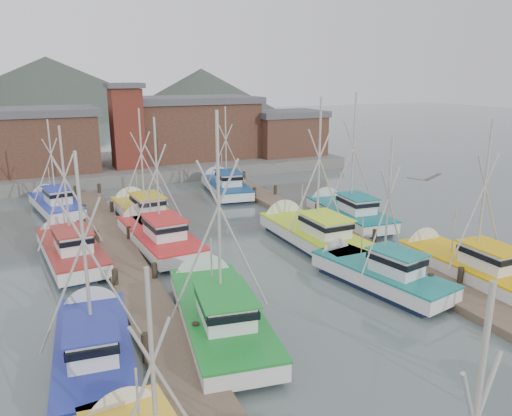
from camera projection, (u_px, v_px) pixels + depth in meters
name	position (u px, v px, depth m)	size (l,w,h in m)	color
ground	(303.00, 302.00, 24.03)	(260.00, 260.00, 0.00)	#445250
dock_left	(140.00, 291.00, 24.74)	(2.30, 46.00, 1.50)	#4F3B30
dock_right	(370.00, 251.00, 30.32)	(2.30, 46.00, 1.50)	#4F3B30
quay	(141.00, 165.00, 56.39)	(44.00, 16.00, 1.20)	slate
shed_left	(32.00, 140.00, 49.27)	(12.72, 8.48, 6.20)	brown
shed_center	(191.00, 127.00, 57.72)	(14.84, 9.54, 6.90)	brown
shed_right	(287.00, 132.00, 59.69)	(8.48, 6.36, 5.20)	brown
lookout_tower	(127.00, 125.00, 50.79)	(3.60, 3.60, 8.50)	maroon
distant_hills	(20.00, 117.00, 126.69)	(175.00, 140.00, 42.00)	#414C40
boat_4	(217.00, 310.00, 21.75)	(4.54, 10.37, 10.26)	#101B36
boat_5	(373.00, 272.00, 25.89)	(4.08, 8.60, 8.45)	#101B36
boat_6	(94.00, 344.00, 19.01)	(3.64, 8.90, 8.91)	#101B36
boat_7	(464.00, 265.00, 26.91)	(3.79, 9.08, 9.31)	#101B36
boat_8	(157.00, 235.00, 31.87)	(3.77, 10.03, 9.09)	#101B36
boat_9	(310.00, 233.00, 32.33)	(4.18, 10.28, 10.30)	#101B36
boat_10	(70.00, 248.00, 29.42)	(3.62, 9.28, 8.71)	#101B36
boat_11	(345.00, 212.00, 37.19)	(4.11, 9.37, 10.24)	#101B36
boat_12	(142.00, 211.00, 37.39)	(3.69, 9.53, 9.13)	#101B36
boat_13	(225.00, 185.00, 45.96)	(4.08, 9.66, 8.71)	#101B36
boat_14	(55.00, 204.00, 39.47)	(3.93, 8.75, 8.02)	#101B36
gull_near	(424.00, 179.00, 17.15)	(1.55, 0.64, 0.24)	gray
gull_far	(274.00, 163.00, 28.36)	(1.53, 0.66, 0.24)	gray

